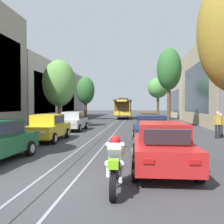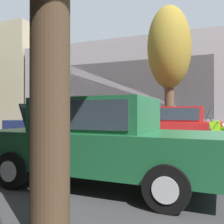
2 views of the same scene
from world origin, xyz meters
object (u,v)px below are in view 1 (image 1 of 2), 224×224
at_px(street_tree_kerb_right_mid, 158,88).
at_px(pedestrian_on_right_pavement, 220,123).
at_px(parked_car_red_near_right, 162,146).
at_px(fire_hydrant, 183,138).
at_px(parked_car_yellow_second_left, 47,127).
at_px(street_tree_kerb_right_second, 169,70).
at_px(parked_car_navy_second_right, 151,129).
at_px(parked_car_silver_mid_left, 73,121).
at_px(pedestrian_on_left_pavement, 218,123).
at_px(parked_car_brown_mid_right, 149,121).
at_px(street_tree_kerb_left_second, 59,83).
at_px(street_tree_kerb_left_mid, 86,91).
at_px(motorcycle_with_rider, 115,165).
at_px(cable_car_trolley, 123,108).

height_order(street_tree_kerb_right_mid, pedestrian_on_right_pavement, street_tree_kerb_right_mid).
relative_size(parked_car_red_near_right, fire_hydrant, 5.21).
bearing_deg(parked_car_yellow_second_left, street_tree_kerb_right_second, 48.75).
bearing_deg(street_tree_kerb_right_mid, parked_car_navy_second_right, -95.55).
distance_m(parked_car_navy_second_right, street_tree_kerb_right_mid, 23.03).
xyz_separation_m(parked_car_silver_mid_left, pedestrian_on_left_pavement, (10.66, -4.14, 0.19)).
relative_size(pedestrian_on_left_pavement, fire_hydrant, 2.07).
height_order(parked_car_red_near_right, parked_car_navy_second_right, same).
height_order(parked_car_brown_mid_right, street_tree_kerb_left_second, street_tree_kerb_left_second).
bearing_deg(street_tree_kerb_right_second, street_tree_kerb_left_mid, 130.63).
xyz_separation_m(parked_car_brown_mid_right, motorcycle_with_rider, (-1.46, -14.76, -0.15)).
relative_size(street_tree_kerb_left_second, pedestrian_on_left_pavement, 3.76).
relative_size(parked_car_red_near_right, street_tree_kerb_left_mid, 0.68).
bearing_deg(street_tree_kerb_right_mid, parked_car_red_near_right, -94.27).
distance_m(motorcycle_with_rider, pedestrian_on_left_pavement, 11.96).
distance_m(parked_car_navy_second_right, pedestrian_on_right_pavement, 6.06).
relative_size(parked_car_silver_mid_left, fire_hydrant, 5.20).
distance_m(parked_car_navy_second_right, pedestrian_on_left_pavement, 5.07).
xyz_separation_m(cable_car_trolley, pedestrian_on_left_pavement, (7.46, -24.00, -0.68)).
distance_m(parked_car_brown_mid_right, street_tree_kerb_right_second, 6.11).
bearing_deg(parked_car_yellow_second_left, parked_car_silver_mid_left, 90.35).
xyz_separation_m(parked_car_red_near_right, fire_hydrant, (1.59, 5.22, -0.38)).
xyz_separation_m(parked_car_yellow_second_left, street_tree_kerb_left_second, (-2.12, 8.96, 3.47)).
relative_size(parked_car_navy_second_right, street_tree_kerb_left_second, 0.68).
bearing_deg(street_tree_kerb_left_mid, parked_car_navy_second_right, -69.34).
distance_m(street_tree_kerb_right_second, street_tree_kerb_right_mid, 12.61).
distance_m(street_tree_kerb_right_second, pedestrian_on_right_pavement, 8.41).
distance_m(street_tree_kerb_right_second, fire_hydrant, 11.85).
relative_size(cable_car_trolley, pedestrian_on_left_pavement, 5.25).
relative_size(parked_car_silver_mid_left, parked_car_navy_second_right, 0.99).
xyz_separation_m(street_tree_kerb_right_mid, pedestrian_on_right_pavement, (2.72, -19.07, -3.73)).
xyz_separation_m(parked_car_brown_mid_right, street_tree_kerb_right_mid, (2.03, 15.88, 3.83)).
relative_size(parked_car_navy_second_right, pedestrian_on_right_pavement, 2.77).
xyz_separation_m(street_tree_kerb_right_second, pedestrian_on_right_pavement, (2.70, -6.49, -4.62)).
bearing_deg(parked_car_brown_mid_right, cable_car_trolley, 99.22).
distance_m(street_tree_kerb_right_mid, pedestrian_on_left_pavement, 20.57).
bearing_deg(street_tree_kerb_left_mid, parked_car_yellow_second_left, -84.09).
distance_m(motorcycle_with_rider, fire_hydrant, 7.94).
bearing_deg(cable_car_trolley, parked_car_red_near_right, -84.51).
height_order(cable_car_trolley, motorcycle_with_rider, cable_car_trolley).
relative_size(parked_car_brown_mid_right, pedestrian_on_left_pavement, 2.54).
relative_size(parked_car_brown_mid_right, motorcycle_with_rider, 2.22).
height_order(parked_car_red_near_right, pedestrian_on_right_pavement, pedestrian_on_right_pavement).
distance_m(parked_car_silver_mid_left, parked_car_navy_second_right, 9.09).
xyz_separation_m(parked_car_brown_mid_right, street_tree_kerb_right_second, (2.05, 3.30, 4.72)).
distance_m(parked_car_red_near_right, pedestrian_on_left_pavement, 9.42).
bearing_deg(street_tree_kerb_right_mid, pedestrian_on_right_pavement, -81.87).
relative_size(parked_car_silver_mid_left, street_tree_kerb_right_mid, 0.71).
xyz_separation_m(parked_car_brown_mid_right, pedestrian_on_right_pavement, (4.75, -3.19, 0.10)).
bearing_deg(parked_car_silver_mid_left, street_tree_kerb_right_second, 21.96).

